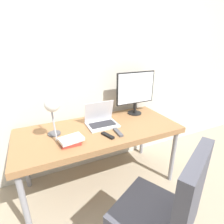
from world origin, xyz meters
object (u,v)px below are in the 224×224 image
object	(u,v)px
monitor	(136,90)
book_stack	(71,141)
desk_lamp	(52,108)
office_chair	(166,211)
laptop	(101,120)

from	to	relation	value
monitor	book_stack	world-z (taller)	monitor
monitor	desk_lamp	xyz separation A→B (m)	(-1.02, -0.28, 0.02)
monitor	office_chair	distance (m)	1.37
office_chair	book_stack	size ratio (longest dim) A/B	4.65
monitor	book_stack	distance (m)	1.02
monitor	office_chair	world-z (taller)	monitor
laptop	book_stack	size ratio (longest dim) A/B	1.46
monitor	office_chair	size ratio (longest dim) A/B	0.51
monitor	book_stack	bearing A→B (deg)	-157.18
desk_lamp	laptop	bearing A→B (deg)	16.95
desk_lamp	office_chair	size ratio (longest dim) A/B	0.42
laptop	desk_lamp	world-z (taller)	desk_lamp
monitor	desk_lamp	world-z (taller)	monitor
desk_lamp	book_stack	bearing A→B (deg)	-41.04
monitor	book_stack	xyz separation A→B (m)	(-0.91, -0.38, -0.27)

